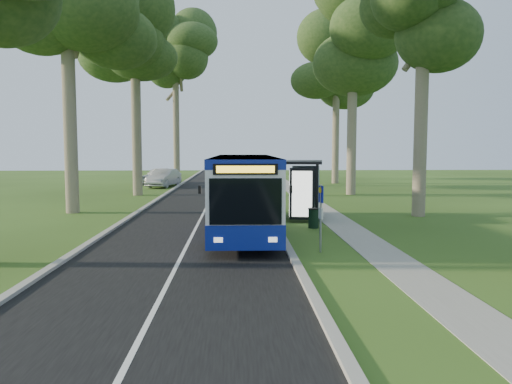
% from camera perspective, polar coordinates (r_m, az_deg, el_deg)
% --- Properties ---
extents(ground, '(120.00, 120.00, 0.00)m').
position_cam_1_polar(ground, '(19.21, 3.02, -5.30)').
color(ground, '#2E4A17').
rests_on(ground, ground).
extents(road, '(7.00, 100.00, 0.02)m').
position_cam_1_polar(road, '(29.07, -5.70, -1.78)').
color(road, black).
rests_on(road, ground).
extents(kerb_east, '(0.25, 100.00, 0.12)m').
position_cam_1_polar(kerb_east, '(29.07, 1.21, -1.66)').
color(kerb_east, '#9E9B93').
rests_on(kerb_east, ground).
extents(kerb_west, '(0.25, 100.00, 0.12)m').
position_cam_1_polar(kerb_west, '(29.48, -12.51, -1.68)').
color(kerb_west, '#9E9B93').
rests_on(kerb_west, ground).
extents(centre_line, '(0.12, 100.00, 0.00)m').
position_cam_1_polar(centre_line, '(29.07, -5.70, -1.76)').
color(centre_line, white).
rests_on(centre_line, road).
extents(footpath, '(1.50, 100.00, 0.02)m').
position_cam_1_polar(footpath, '(29.40, 7.06, -1.72)').
color(footpath, gray).
rests_on(footpath, ground).
extents(bus, '(2.55, 11.72, 3.10)m').
position_cam_1_polar(bus, '(20.79, -1.37, -0.04)').
color(bus, white).
rests_on(bus, ground).
extents(bus_stop_sign, '(0.12, 0.32, 2.25)m').
position_cam_1_polar(bus_stop_sign, '(16.54, 7.42, -2.03)').
color(bus_stop_sign, gray).
rests_on(bus_stop_sign, ground).
extents(bus_shelter, '(2.33, 3.56, 2.83)m').
position_cam_1_polar(bus_shelter, '(24.03, 5.95, 1.57)').
color(bus_shelter, black).
rests_on(bus_shelter, ground).
extents(litter_bin, '(0.49, 0.49, 0.86)m').
position_cam_1_polar(litter_bin, '(21.69, 6.60, -2.97)').
color(litter_bin, black).
rests_on(litter_bin, ground).
extents(car_white, '(3.39, 5.16, 1.63)m').
position_cam_1_polar(car_white, '(49.17, -11.01, 1.86)').
color(car_white, white).
rests_on(car_white, ground).
extents(car_silver, '(2.69, 5.10, 1.60)m').
position_cam_1_polar(car_silver, '(45.16, -10.50, 1.58)').
color(car_silver, '#97999D').
rests_on(car_silver, ground).
extents(tree_west_c, '(5.20, 5.20, 16.03)m').
position_cam_1_polar(tree_west_c, '(38.46, -13.71, 17.53)').
color(tree_west_c, '#7A6B56').
rests_on(tree_west_c, ground).
extents(tree_west_d, '(5.20, 5.20, 18.31)m').
position_cam_1_polar(tree_west_d, '(48.78, -13.73, 16.80)').
color(tree_west_d, '#7A6B56').
rests_on(tree_west_d, ground).
extents(tree_west_e, '(5.20, 5.20, 16.75)m').
position_cam_1_polar(tree_west_e, '(57.91, -9.19, 13.84)').
color(tree_west_e, '#7A6B56').
rests_on(tree_west_e, ground).
extents(tree_east_b, '(5.20, 5.20, 14.43)m').
position_cam_1_polar(tree_east_b, '(27.46, 18.69, 20.08)').
color(tree_east_b, '#7A6B56').
rests_on(tree_east_b, ground).
extents(tree_east_c, '(5.20, 5.20, 16.26)m').
position_cam_1_polar(tree_east_c, '(38.76, 11.08, 17.73)').
color(tree_east_c, '#7A6B56').
rests_on(tree_east_c, ground).
extents(tree_east_d, '(5.20, 5.20, 14.84)m').
position_cam_1_polar(tree_east_d, '(50.35, 9.19, 13.58)').
color(tree_east_d, '#7A6B56').
rests_on(tree_east_d, ground).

